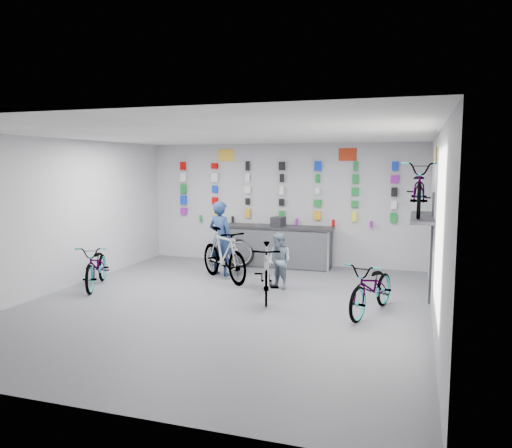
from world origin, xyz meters
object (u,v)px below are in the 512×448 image
(bike_center, at_px, (266,272))
(bike_right, at_px, (372,287))
(clerk, at_px, (221,238))
(bike_left, at_px, (97,266))
(counter, at_px, (277,247))
(customer, at_px, (279,261))
(bike_service, at_px, (224,254))

(bike_center, xyz_separation_m, bike_right, (1.94, -0.33, -0.07))
(clerk, bearing_deg, bike_left, 58.06)
(counter, distance_m, clerk, 1.67)
(bike_left, bearing_deg, customer, -7.62)
(bike_left, bearing_deg, bike_center, -20.36)
(bike_service, xyz_separation_m, clerk, (-0.26, 0.48, 0.27))
(clerk, xyz_separation_m, customer, (1.59, -0.83, -0.27))
(bike_left, xyz_separation_m, bike_right, (5.48, -0.15, 0.01))
(customer, bearing_deg, bike_center, -59.97)
(bike_left, xyz_separation_m, clerk, (1.97, 1.83, 0.39))
(bike_service, bearing_deg, bike_left, 161.17)
(counter, height_order, bike_service, bike_service)
(bike_right, distance_m, clerk, 4.05)
(clerk, bearing_deg, counter, -110.89)
(counter, bearing_deg, clerk, -126.10)
(clerk, height_order, customer, clerk)
(bike_right, bearing_deg, counter, 144.28)
(counter, distance_m, bike_service, 1.93)
(bike_service, distance_m, customer, 1.37)
(clerk, bearing_deg, customer, 167.70)
(bike_left, distance_m, customer, 3.70)
(counter, height_order, bike_right, counter)
(bike_center, relative_size, bike_service, 0.91)
(bike_service, bearing_deg, clerk, 68.90)
(counter, xyz_separation_m, customer, (0.63, -2.15, 0.08))
(bike_center, height_order, bike_right, bike_center)
(bike_center, xyz_separation_m, bike_service, (-1.31, 1.16, 0.05))
(bike_service, height_order, clerk, clerk)
(bike_left, relative_size, bike_right, 0.98)
(bike_center, relative_size, bike_right, 1.00)
(clerk, distance_m, customer, 1.81)
(bike_service, height_order, customer, bike_service)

